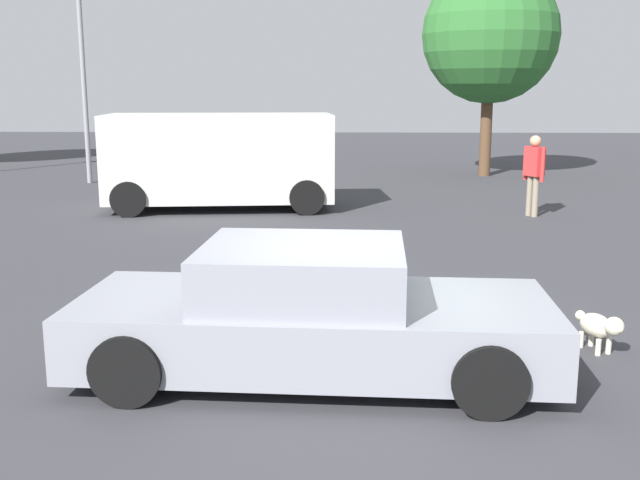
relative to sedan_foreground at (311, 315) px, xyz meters
name	(u,v)px	position (x,y,z in m)	size (l,w,h in m)	color
ground_plane	(352,368)	(0.39, 0.14, -0.58)	(80.00, 80.00, 0.00)	#38383D
sedan_foreground	(311,315)	(0.00, 0.00, 0.00)	(4.54, 2.09, 1.25)	gray
dog	(599,326)	(2.95, 0.67, -0.30)	(0.39, 0.62, 0.44)	beige
van_white	(220,158)	(-2.48, 9.96, 0.57)	(5.18, 2.67, 2.13)	silver
pedestrian	(534,168)	(4.34, 9.13, 0.45)	(0.41, 0.50, 1.72)	gray
light_post_near	(81,34)	(-7.05, 14.55, 3.61)	(0.44, 0.44, 6.13)	gray
tree_back_center	(490,35)	(4.73, 16.72, 3.69)	(4.13, 4.13, 6.35)	brown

